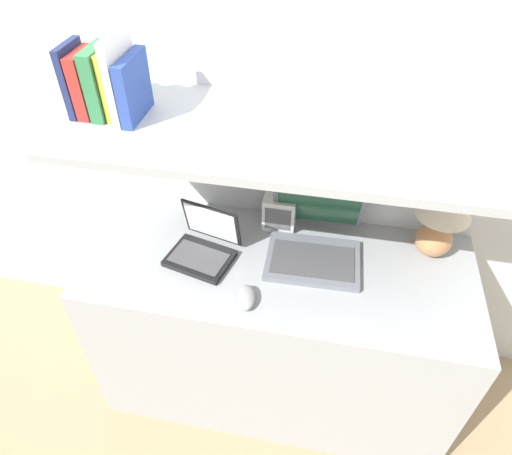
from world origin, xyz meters
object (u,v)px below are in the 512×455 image
(computer_mouse, at_px, (246,297))
(book_yellow, at_px, (113,84))
(book_green, at_px, (100,82))
(laptop_large, at_px, (315,243))
(router_box, at_px, (279,213))
(book_navy, at_px, (75,79))
(book_red, at_px, (86,83))
(book_blue, at_px, (134,88))
(laptop_small, at_px, (204,246))
(book_white, at_px, (121,77))
(table_lamp, at_px, (443,212))

(computer_mouse, xyz_separation_m, book_yellow, (-0.45, 0.25, 0.59))
(book_yellow, bearing_deg, book_green, 180.00)
(laptop_large, height_order, router_box, laptop_large)
(book_navy, distance_m, book_red, 0.04)
(book_green, bearing_deg, book_red, 180.00)
(computer_mouse, bearing_deg, book_navy, 156.24)
(book_red, height_order, book_blue, book_red)
(book_navy, bearing_deg, laptop_small, -10.32)
(router_box, bearing_deg, laptop_large, -38.58)
(laptop_small, height_order, book_red, book_red)
(laptop_small, distance_m, book_white, 0.63)
(router_box, bearing_deg, book_red, -166.84)
(table_lamp, height_order, book_yellow, book_yellow)
(table_lamp, xyz_separation_m, computer_mouse, (-0.62, -0.36, -0.17))
(router_box, xyz_separation_m, book_navy, (-0.62, -0.14, 0.54))
(book_yellow, distance_m, book_blue, 0.06)
(book_navy, xyz_separation_m, book_red, (0.03, 0.00, -0.01))
(computer_mouse, height_order, book_yellow, book_yellow)
(book_green, relative_size, book_yellow, 1.02)
(laptop_large, relative_size, book_green, 1.65)
(laptop_large, height_order, computer_mouse, laptop_large)
(computer_mouse, relative_size, router_box, 0.83)
(computer_mouse, distance_m, book_navy, 0.86)
(router_box, bearing_deg, book_navy, -167.56)
(book_red, bearing_deg, laptop_large, 1.46)
(table_lamp, distance_m, laptop_small, 0.84)
(laptop_large, distance_m, book_green, 0.89)
(computer_mouse, bearing_deg, router_box, 82.91)
(book_blue, bearing_deg, book_white, 180.00)
(book_red, relative_size, book_blue, 1.01)
(computer_mouse, height_order, book_green, book_green)
(book_red, xyz_separation_m, book_yellow, (0.09, 0.00, 0.01))
(computer_mouse, xyz_separation_m, book_red, (-0.54, 0.25, 0.58))
(router_box, xyz_separation_m, book_red, (-0.59, -0.14, 0.53))
(table_lamp, bearing_deg, router_box, 176.68)
(router_box, bearing_deg, laptop_small, -139.80)
(computer_mouse, height_order, router_box, router_box)
(table_lamp, relative_size, book_blue, 1.65)
(table_lamp, relative_size, book_red, 1.63)
(book_yellow, bearing_deg, book_navy, 180.00)
(book_yellow, bearing_deg, book_red, 180.00)
(laptop_small, bearing_deg, book_white, 162.92)
(book_navy, distance_m, book_blue, 0.19)
(book_blue, bearing_deg, computer_mouse, -33.15)
(router_box, distance_m, book_white, 0.74)
(table_lamp, relative_size, laptop_small, 1.18)
(computer_mouse, height_order, book_navy, book_navy)
(laptop_large, xyz_separation_m, laptop_small, (-0.39, -0.09, -0.00))
(laptop_small, bearing_deg, computer_mouse, -43.23)
(laptop_small, distance_m, computer_mouse, 0.27)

